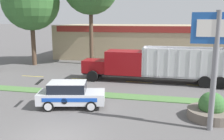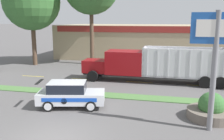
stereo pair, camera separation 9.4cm
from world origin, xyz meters
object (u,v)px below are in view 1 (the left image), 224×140
store_sign_post (216,48)px  dump_truck_mid (139,65)px  stone_planter (211,110)px  rally_car (70,94)px

store_sign_post → dump_truck_mid: bearing=116.5°
store_sign_post → stone_planter: bearing=80.1°
store_sign_post → stone_planter: (0.29, 1.66, -3.74)m
dump_truck_mid → stone_planter: bearing=-57.5°
store_sign_post → stone_planter: size_ratio=2.26×
rally_car → stone_planter: bearing=0.2°
stone_planter → store_sign_post: bearing=-99.9°
store_sign_post → stone_planter: 4.10m
dump_truck_mid → rally_car: bearing=-113.6°
rally_car → stone_planter: (8.63, 0.03, -0.35)m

